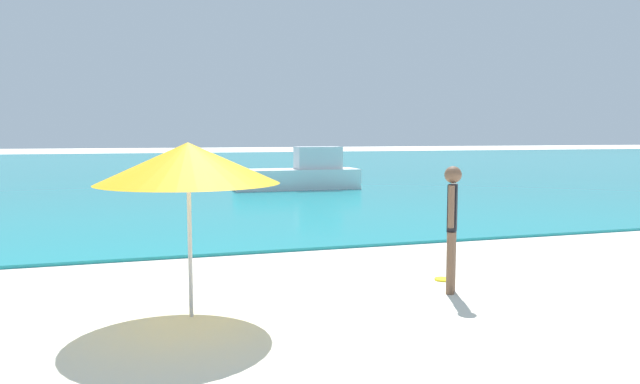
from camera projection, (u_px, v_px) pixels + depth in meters
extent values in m
cube|color=teal|center=(176.00, 167.00, 39.23)|extent=(160.00, 60.00, 0.06)
cylinder|color=brown|center=(452.00, 261.00, 8.05)|extent=(0.11, 0.11, 0.85)
cylinder|color=brown|center=(451.00, 263.00, 7.90)|extent=(0.11, 0.11, 0.85)
cube|color=black|center=(452.00, 208.00, 7.90)|extent=(0.21, 0.23, 0.64)
sphere|color=brown|center=(453.00, 175.00, 7.86)|extent=(0.23, 0.23, 0.23)
cylinder|color=brown|center=(454.00, 204.00, 8.05)|extent=(0.08, 0.08, 0.57)
cylinder|color=brown|center=(451.00, 207.00, 7.75)|extent=(0.08, 0.08, 0.57)
cylinder|color=yellow|center=(443.00, 279.00, 8.70)|extent=(0.25, 0.25, 0.03)
cube|color=white|center=(296.00, 179.00, 22.73)|extent=(4.84, 1.71, 0.77)
cube|color=silver|center=(318.00, 158.00, 22.87)|extent=(1.76, 1.14, 0.86)
cylinder|color=#B7B7BC|center=(190.00, 232.00, 6.86)|extent=(0.05, 0.05, 2.04)
cone|color=yellow|center=(188.00, 163.00, 6.78)|extent=(2.12, 2.12, 0.48)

